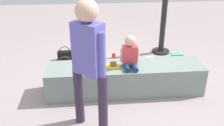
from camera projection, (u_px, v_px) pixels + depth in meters
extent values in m
plane|color=#A2908F|center=(125.00, 91.00, 4.06)|extent=(12.00, 12.00, 0.00)
cube|color=gray|center=(125.00, 79.00, 3.97)|extent=(2.38, 0.54, 0.45)
cylinder|color=navy|center=(126.00, 67.00, 3.75)|extent=(0.09, 0.25, 0.08)
cylinder|color=navy|center=(134.00, 67.00, 3.75)|extent=(0.09, 0.25, 0.08)
cube|color=#E8424C|center=(130.00, 55.00, 3.79)|extent=(0.22, 0.14, 0.28)
sphere|color=#DBAD8C|center=(130.00, 41.00, 3.69)|extent=(0.16, 0.16, 0.16)
cylinder|color=#DBAD8C|center=(122.00, 55.00, 3.79)|extent=(0.05, 0.05, 0.21)
cylinder|color=#DBAD8C|center=(138.00, 55.00, 3.79)|extent=(0.05, 0.05, 0.21)
cylinder|color=#33263B|center=(103.00, 105.00, 3.06)|extent=(0.12, 0.12, 0.78)
cylinder|color=#33263B|center=(79.00, 96.00, 3.24)|extent=(0.12, 0.12, 0.78)
cube|color=#5F5BB7|center=(88.00, 48.00, 2.84)|extent=(0.39, 0.36, 0.60)
sphere|color=#DBAD8C|center=(87.00, 11.00, 2.66)|extent=(0.25, 0.25, 0.25)
cylinder|color=#5F5BB7|center=(101.00, 56.00, 2.78)|extent=(0.09, 0.09, 0.57)
cylinder|color=#5F5BB7|center=(76.00, 50.00, 2.95)|extent=(0.09, 0.09, 0.57)
cylinder|color=yellow|center=(113.00, 66.00, 3.85)|extent=(0.22, 0.22, 0.01)
cylinder|color=brown|center=(113.00, 64.00, 3.84)|extent=(0.10, 0.10, 0.05)
cylinder|color=brown|center=(113.00, 63.00, 3.83)|extent=(0.10, 0.10, 0.01)
cube|color=silver|center=(117.00, 65.00, 3.84)|extent=(0.11, 0.04, 0.00)
cube|color=#59C6B2|center=(176.00, 62.00, 4.64)|extent=(0.20, 0.11, 0.33)
torus|color=white|center=(175.00, 53.00, 4.56)|extent=(0.08, 0.01, 0.08)
torus|color=white|center=(180.00, 53.00, 4.57)|extent=(0.08, 0.01, 0.08)
cylinder|color=black|center=(161.00, 51.00, 5.43)|extent=(0.36, 0.36, 0.04)
cylinder|color=black|center=(163.00, 21.00, 5.13)|extent=(0.11, 0.11, 1.30)
cylinder|color=silver|center=(83.00, 55.00, 5.11)|extent=(0.07, 0.07, 0.17)
cone|color=silver|center=(83.00, 50.00, 5.06)|extent=(0.06, 0.06, 0.03)
cylinder|color=white|center=(83.00, 49.00, 5.05)|extent=(0.03, 0.03, 0.02)
cylinder|color=red|center=(114.00, 56.00, 5.12)|extent=(0.07, 0.07, 0.10)
cube|color=white|center=(150.00, 63.00, 4.81)|extent=(0.35, 0.38, 0.13)
cube|color=black|center=(65.00, 56.00, 5.05)|extent=(0.28, 0.12, 0.18)
torus|color=black|center=(65.00, 51.00, 5.01)|extent=(0.21, 0.01, 0.21)
cube|color=brown|center=(66.00, 68.00, 4.51)|extent=(0.29, 0.14, 0.23)
torus|color=brown|center=(65.00, 62.00, 4.46)|extent=(0.22, 0.01, 0.22)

